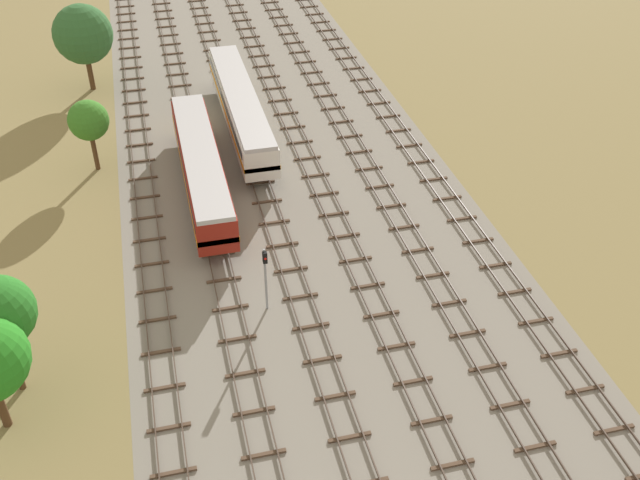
% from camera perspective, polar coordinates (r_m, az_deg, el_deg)
% --- Properties ---
extents(ground_plane, '(480.00, 480.00, 0.00)m').
position_cam_1_polar(ground_plane, '(59.39, -1.98, 3.49)').
color(ground_plane, olive).
extents(ballast_bed, '(27.50, 176.00, 0.01)m').
position_cam_1_polar(ballast_bed, '(59.38, -1.98, 3.49)').
color(ballast_bed, gray).
rests_on(ballast_bed, ground).
extents(track_far_left, '(2.40, 126.00, 0.29)m').
position_cam_1_polar(track_far_left, '(59.31, -13.36, 2.54)').
color(track_far_left, '#47382D').
rests_on(track_far_left, ground).
extents(track_left, '(2.40, 126.00, 0.29)m').
position_cam_1_polar(track_left, '(59.36, -8.86, 3.18)').
color(track_left, '#47382D').
rests_on(track_left, ground).
extents(track_centre_left, '(2.40, 126.00, 0.29)m').
position_cam_1_polar(track_centre_left, '(59.79, -4.40, 3.80)').
color(track_centre_left, '#47382D').
rests_on(track_centre_left, ground).
extents(track_centre, '(2.40, 126.00, 0.29)m').
position_cam_1_polar(track_centre, '(60.58, -0.01, 4.38)').
color(track_centre, '#47382D').
rests_on(track_centre, ground).
extents(track_centre_right, '(2.40, 126.00, 0.29)m').
position_cam_1_polar(track_centre_right, '(61.72, 4.24, 4.93)').
color(track_centre_right, '#47382D').
rests_on(track_centre_right, ground).
extents(track_right, '(2.40, 126.00, 0.29)m').
position_cam_1_polar(track_right, '(63.19, 8.32, 5.42)').
color(track_right, '#47382D').
rests_on(track_right, ground).
extents(diesel_railcar_left_mid, '(2.96, 20.50, 3.80)m').
position_cam_1_polar(diesel_railcar_left_mid, '(58.97, -9.20, 5.71)').
color(diesel_railcar_left_mid, maroon).
rests_on(diesel_railcar_left_mid, ground).
extents(passenger_coach_centre_left_midfar, '(2.96, 22.00, 3.80)m').
position_cam_1_polar(passenger_coach_centre_left_midfar, '(68.12, -6.19, 10.32)').
color(passenger_coach_centre_left_midfar, white).
rests_on(passenger_coach_centre_left_midfar, ground).
extents(signal_post_nearest, '(0.28, 0.47, 4.81)m').
position_cam_1_polar(signal_post_nearest, '(46.40, -4.26, -2.49)').
color(signal_post_nearest, gray).
rests_on(signal_post_nearest, ground).
extents(lineside_tree_1, '(3.35, 3.35, 6.25)m').
position_cam_1_polar(lineside_tree_1, '(63.66, -17.53, 8.82)').
color(lineside_tree_1, '#4C331E').
rests_on(lineside_tree_1, ground).
extents(lineside_tree_3, '(5.86, 5.86, 8.73)m').
position_cam_1_polar(lineside_tree_3, '(78.76, -17.93, 14.94)').
color(lineside_tree_3, '#4C331E').
rests_on(lineside_tree_3, ground).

